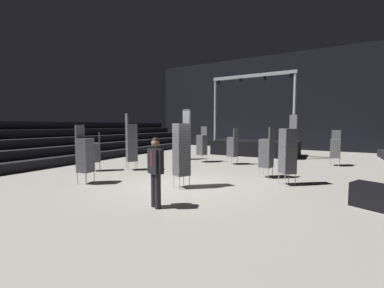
{
  "coord_description": "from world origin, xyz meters",
  "views": [
    {
      "loc": [
        4.22,
        -6.97,
        2.04
      ],
      "look_at": [
        0.24,
        0.27,
        1.4
      ],
      "focal_mm": 22.78,
      "sensor_mm": 36.0,
      "label": 1
    }
  ],
  "objects_px": {
    "equipment_road_case": "(374,196)",
    "man_with_tie": "(155,168)",
    "stage_riser": "(255,146)",
    "chair_stack_aisle_right": "(233,146)",
    "chair_stack_front_left": "(95,152)",
    "chair_stack_rear_right": "(335,148)",
    "chair_stack_aisle_left": "(85,154)",
    "chair_stack_rear_centre": "(182,149)",
    "chair_stack_mid_left": "(288,150)",
    "chair_stack_mid_right": "(202,144)",
    "chair_stack_front_right": "(266,152)",
    "chair_stack_rear_left": "(131,142)",
    "chair_stack_mid_centre": "(183,143)"
  },
  "relations": [
    {
      "from": "chair_stack_front_right",
      "to": "chair_stack_mid_centre",
      "type": "distance_m",
      "value": 6.05
    },
    {
      "from": "chair_stack_rear_right",
      "to": "chair_stack_aisle_right",
      "type": "bearing_deg",
      "value": 27.68
    },
    {
      "from": "chair_stack_aisle_right",
      "to": "equipment_road_case",
      "type": "height_order",
      "value": "chair_stack_aisle_right"
    },
    {
      "from": "stage_riser",
      "to": "chair_stack_aisle_right",
      "type": "bearing_deg",
      "value": -90.06
    },
    {
      "from": "chair_stack_rear_centre",
      "to": "chair_stack_aisle_left",
      "type": "xyz_separation_m",
      "value": [
        -3.24,
        -1.15,
        -0.25
      ]
    },
    {
      "from": "stage_riser",
      "to": "equipment_road_case",
      "type": "bearing_deg",
      "value": -60.48
    },
    {
      "from": "man_with_tie",
      "to": "chair_stack_front_left",
      "type": "xyz_separation_m",
      "value": [
        -5.35,
        2.63,
        -0.13
      ]
    },
    {
      "from": "chair_stack_aisle_right",
      "to": "chair_stack_mid_right",
      "type": "bearing_deg",
      "value": 107.63
    },
    {
      "from": "chair_stack_mid_left",
      "to": "chair_stack_rear_left",
      "type": "bearing_deg",
      "value": 52.71
    },
    {
      "from": "man_with_tie",
      "to": "chair_stack_rear_left",
      "type": "bearing_deg",
      "value": -19.61
    },
    {
      "from": "chair_stack_aisle_right",
      "to": "chair_stack_front_left",
      "type": "bearing_deg",
      "value": 150.1
    },
    {
      "from": "chair_stack_mid_right",
      "to": "chair_stack_aisle_left",
      "type": "bearing_deg",
      "value": 90.89
    },
    {
      "from": "chair_stack_mid_right",
      "to": "chair_stack_rear_left",
      "type": "relative_size",
      "value": 0.77
    },
    {
      "from": "chair_stack_front_left",
      "to": "chair_stack_mid_right",
      "type": "distance_m",
      "value": 5.53
    },
    {
      "from": "chair_stack_front_right",
      "to": "chair_stack_rear_right",
      "type": "xyz_separation_m",
      "value": [
        2.44,
        4.48,
        -0.08
      ]
    },
    {
      "from": "stage_riser",
      "to": "man_with_tie",
      "type": "bearing_deg",
      "value": -87.17
    },
    {
      "from": "chair_stack_front_left",
      "to": "equipment_road_case",
      "type": "relative_size",
      "value": 1.9
    },
    {
      "from": "chair_stack_front_left",
      "to": "chair_stack_rear_right",
      "type": "xyz_separation_m",
      "value": [
        9.43,
        6.75,
        0.04
      ]
    },
    {
      "from": "stage_riser",
      "to": "chair_stack_mid_centre",
      "type": "relative_size",
      "value": 2.84
    },
    {
      "from": "chair_stack_mid_right",
      "to": "chair_stack_rear_centre",
      "type": "distance_m",
      "value": 5.62
    },
    {
      "from": "stage_riser",
      "to": "chair_stack_rear_centre",
      "type": "relative_size",
      "value": 2.18
    },
    {
      "from": "chair_stack_front_right",
      "to": "chair_stack_aisle_right",
      "type": "relative_size",
      "value": 1.05
    },
    {
      "from": "chair_stack_rear_left",
      "to": "chair_stack_mid_right",
      "type": "bearing_deg",
      "value": 98.38
    },
    {
      "from": "chair_stack_mid_right",
      "to": "chair_stack_aisle_left",
      "type": "height_order",
      "value": "chair_stack_aisle_left"
    },
    {
      "from": "chair_stack_rear_left",
      "to": "chair_stack_front_right",
      "type": "bearing_deg",
      "value": 46.45
    },
    {
      "from": "equipment_road_case",
      "to": "man_with_tie",
      "type": "bearing_deg",
      "value": -151.41
    },
    {
      "from": "chair_stack_front_right",
      "to": "chair_stack_aisle_left",
      "type": "distance_m",
      "value": 6.7
    },
    {
      "from": "chair_stack_front_left",
      "to": "chair_stack_mid_left",
      "type": "xyz_separation_m",
      "value": [
        7.88,
        1.4,
        0.34
      ]
    },
    {
      "from": "chair_stack_mid_left",
      "to": "equipment_road_case",
      "type": "height_order",
      "value": "chair_stack_mid_left"
    },
    {
      "from": "chair_stack_front_right",
      "to": "chair_stack_mid_centre",
      "type": "relative_size",
      "value": 1.0
    },
    {
      "from": "chair_stack_rear_left",
      "to": "man_with_tie",
      "type": "bearing_deg",
      "value": -7.61
    },
    {
      "from": "chair_stack_rear_centre",
      "to": "chair_stack_aisle_left",
      "type": "height_order",
      "value": "chair_stack_rear_centre"
    },
    {
      "from": "stage_riser",
      "to": "chair_stack_aisle_right",
      "type": "relative_size",
      "value": 2.97
    },
    {
      "from": "chair_stack_aisle_left",
      "to": "equipment_road_case",
      "type": "relative_size",
      "value": 2.28
    },
    {
      "from": "chair_stack_rear_left",
      "to": "chair_stack_rear_right",
      "type": "height_order",
      "value": "chair_stack_rear_left"
    },
    {
      "from": "chair_stack_mid_centre",
      "to": "chair_stack_aisle_left",
      "type": "xyz_separation_m",
      "value": [
        0.06,
        -6.79,
        0.04
      ]
    },
    {
      "from": "man_with_tie",
      "to": "chair_stack_front_right",
      "type": "relative_size",
      "value": 0.89
    },
    {
      "from": "chair_stack_front_left",
      "to": "chair_stack_mid_centre",
      "type": "xyz_separation_m",
      "value": [
        1.59,
        5.0,
        0.13
      ]
    },
    {
      "from": "chair_stack_rear_left",
      "to": "chair_stack_rear_centre",
      "type": "xyz_separation_m",
      "value": [
        3.64,
        -1.59,
        0.0
      ]
    },
    {
      "from": "chair_stack_front_right",
      "to": "equipment_road_case",
      "type": "xyz_separation_m",
      "value": [
        3.09,
        -2.31,
        -0.69
      ]
    },
    {
      "from": "chair_stack_front_left",
      "to": "chair_stack_front_right",
      "type": "relative_size",
      "value": 0.87
    },
    {
      "from": "chair_stack_rear_right",
      "to": "chair_stack_aisle_left",
      "type": "height_order",
      "value": "chair_stack_aisle_left"
    },
    {
      "from": "chair_stack_mid_right",
      "to": "man_with_tie",
      "type": "bearing_deg",
      "value": 120.59
    },
    {
      "from": "chair_stack_rear_right",
      "to": "chair_stack_aisle_right",
      "type": "xyz_separation_m",
      "value": [
        -4.68,
        -2.03,
        0.04
      ]
    },
    {
      "from": "chair_stack_mid_right",
      "to": "equipment_road_case",
      "type": "distance_m",
      "value": 8.52
    },
    {
      "from": "chair_stack_mid_left",
      "to": "equipment_road_case",
      "type": "bearing_deg",
      "value": -164.44
    },
    {
      "from": "chair_stack_front_right",
      "to": "equipment_road_case",
      "type": "relative_size",
      "value": 2.18
    },
    {
      "from": "chair_stack_rear_centre",
      "to": "equipment_road_case",
      "type": "xyz_separation_m",
      "value": [
        5.18,
        0.58,
        -0.98
      ]
    },
    {
      "from": "chair_stack_rear_centre",
      "to": "chair_stack_mid_centre",
      "type": "bearing_deg",
      "value": -31.34
    },
    {
      "from": "chair_stack_front_left",
      "to": "chair_stack_rear_centre",
      "type": "height_order",
      "value": "chair_stack_rear_centre"
    }
  ]
}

